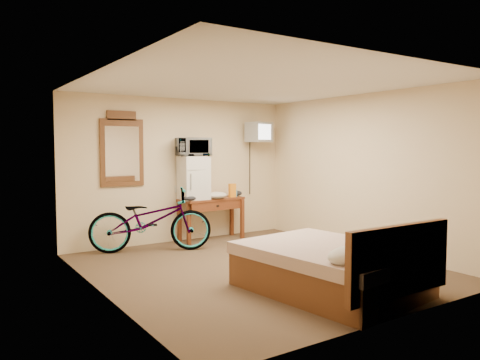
{
  "coord_description": "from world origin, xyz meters",
  "views": [
    {
      "loc": [
        -3.65,
        -5.14,
        1.65
      ],
      "look_at": [
        0.06,
        0.49,
        1.18
      ],
      "focal_mm": 35.0,
      "sensor_mm": 36.0,
      "label": 1
    }
  ],
  "objects_px": {
    "bicycle": "(151,220)",
    "microwave": "(193,147)",
    "mini_fridge": "(194,178)",
    "bed": "(334,267)",
    "wall_mirror": "(122,150)",
    "crt_television": "(259,132)",
    "blue_cup": "(235,193)",
    "desk": "(212,206)"
  },
  "relations": [
    {
      "from": "bicycle",
      "to": "microwave",
      "type": "bearing_deg",
      "value": -51.08
    },
    {
      "from": "mini_fridge",
      "to": "bed",
      "type": "distance_m",
      "value": 3.51
    },
    {
      "from": "microwave",
      "to": "wall_mirror",
      "type": "height_order",
      "value": "wall_mirror"
    },
    {
      "from": "microwave",
      "to": "crt_television",
      "type": "xyz_separation_m",
      "value": [
        1.38,
        -0.01,
        0.28
      ]
    },
    {
      "from": "crt_television",
      "to": "bed",
      "type": "distance_m",
      "value": 4.02
    },
    {
      "from": "microwave",
      "to": "crt_television",
      "type": "distance_m",
      "value": 1.41
    },
    {
      "from": "mini_fridge",
      "to": "blue_cup",
      "type": "xyz_separation_m",
      "value": [
        0.83,
        -0.04,
        -0.31
      ]
    },
    {
      "from": "wall_mirror",
      "to": "bed",
      "type": "bearing_deg",
      "value": -72.14
    },
    {
      "from": "blue_cup",
      "to": "mini_fridge",
      "type": "bearing_deg",
      "value": 177.59
    },
    {
      "from": "desk",
      "to": "bed",
      "type": "bearing_deg",
      "value": -96.07
    },
    {
      "from": "mini_fridge",
      "to": "blue_cup",
      "type": "bearing_deg",
      "value": -2.41
    },
    {
      "from": "wall_mirror",
      "to": "bed",
      "type": "distance_m",
      "value": 4.05
    },
    {
      "from": "crt_television",
      "to": "bicycle",
      "type": "relative_size",
      "value": 0.31
    },
    {
      "from": "blue_cup",
      "to": "wall_mirror",
      "type": "distance_m",
      "value": 2.18
    },
    {
      "from": "blue_cup",
      "to": "bicycle",
      "type": "xyz_separation_m",
      "value": [
        -1.75,
        -0.25,
        -0.31
      ]
    },
    {
      "from": "blue_cup",
      "to": "crt_television",
      "type": "xyz_separation_m",
      "value": [
        0.55,
        0.03,
        1.12
      ]
    },
    {
      "from": "wall_mirror",
      "to": "bicycle",
      "type": "height_order",
      "value": "wall_mirror"
    },
    {
      "from": "mini_fridge",
      "to": "wall_mirror",
      "type": "height_order",
      "value": "wall_mirror"
    },
    {
      "from": "wall_mirror",
      "to": "crt_television",
      "type": "bearing_deg",
      "value": -5.57
    },
    {
      "from": "mini_fridge",
      "to": "wall_mirror",
      "type": "distance_m",
      "value": 1.3
    },
    {
      "from": "microwave",
      "to": "bed",
      "type": "xyz_separation_m",
      "value": [
        -0.0,
        -3.41,
        -1.36
      ]
    },
    {
      "from": "crt_television",
      "to": "bed",
      "type": "xyz_separation_m",
      "value": [
        -1.39,
        -3.4,
        -1.64
      ]
    },
    {
      "from": "mini_fridge",
      "to": "bicycle",
      "type": "xyz_separation_m",
      "value": [
        -0.92,
        -0.29,
        -0.62
      ]
    },
    {
      "from": "microwave",
      "to": "blue_cup",
      "type": "height_order",
      "value": "microwave"
    },
    {
      "from": "bed",
      "to": "blue_cup",
      "type": "bearing_deg",
      "value": 76.07
    },
    {
      "from": "desk",
      "to": "bicycle",
      "type": "xyz_separation_m",
      "value": [
        -1.27,
        -0.26,
        -0.11
      ]
    },
    {
      "from": "microwave",
      "to": "bed",
      "type": "bearing_deg",
      "value": -74.25
    },
    {
      "from": "blue_cup",
      "to": "bicycle",
      "type": "distance_m",
      "value": 1.8
    },
    {
      "from": "mini_fridge",
      "to": "microwave",
      "type": "distance_m",
      "value": 0.53
    },
    {
      "from": "bicycle",
      "to": "bed",
      "type": "distance_m",
      "value": 3.26
    },
    {
      "from": "bicycle",
      "to": "bed",
      "type": "relative_size",
      "value": 0.91
    },
    {
      "from": "desk",
      "to": "crt_television",
      "type": "height_order",
      "value": "crt_television"
    },
    {
      "from": "desk",
      "to": "mini_fridge",
      "type": "xyz_separation_m",
      "value": [
        -0.36,
        0.03,
        0.51
      ]
    },
    {
      "from": "mini_fridge",
      "to": "bed",
      "type": "height_order",
      "value": "mini_fridge"
    },
    {
      "from": "desk",
      "to": "bicycle",
      "type": "height_order",
      "value": "bicycle"
    },
    {
      "from": "bicycle",
      "to": "bed",
      "type": "height_order",
      "value": "bicycle"
    },
    {
      "from": "wall_mirror",
      "to": "bicycle",
      "type": "relative_size",
      "value": 0.64
    },
    {
      "from": "crt_television",
      "to": "bicycle",
      "type": "distance_m",
      "value": 2.72
    },
    {
      "from": "mini_fridge",
      "to": "bicycle",
      "type": "bearing_deg",
      "value": -162.71
    },
    {
      "from": "mini_fridge",
      "to": "microwave",
      "type": "xyz_separation_m",
      "value": [
        0.0,
        0.0,
        0.53
      ]
    },
    {
      "from": "crt_television",
      "to": "blue_cup",
      "type": "bearing_deg",
      "value": -177.3
    },
    {
      "from": "blue_cup",
      "to": "bed",
      "type": "xyz_separation_m",
      "value": [
        -0.84,
        -3.38,
        -0.52
      ]
    }
  ]
}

